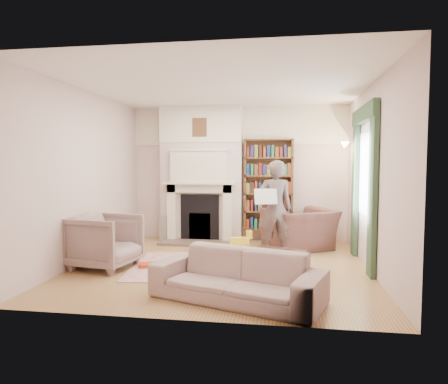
% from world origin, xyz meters
% --- Properties ---
extents(floor, '(4.50, 4.50, 0.00)m').
position_xyz_m(floor, '(0.00, 0.00, 0.00)').
color(floor, olive).
rests_on(floor, ground).
extents(ceiling, '(4.50, 4.50, 0.00)m').
position_xyz_m(ceiling, '(0.00, 0.00, 2.80)').
color(ceiling, white).
rests_on(ceiling, wall_back).
extents(wall_back, '(4.50, 0.00, 4.50)m').
position_xyz_m(wall_back, '(0.00, 2.25, 1.40)').
color(wall_back, beige).
rests_on(wall_back, floor).
extents(wall_front, '(4.50, 0.00, 4.50)m').
position_xyz_m(wall_front, '(0.00, -2.25, 1.40)').
color(wall_front, beige).
rests_on(wall_front, floor).
extents(wall_left, '(0.00, 4.50, 4.50)m').
position_xyz_m(wall_left, '(-2.25, 0.00, 1.40)').
color(wall_left, beige).
rests_on(wall_left, floor).
extents(wall_right, '(0.00, 4.50, 4.50)m').
position_xyz_m(wall_right, '(2.25, 0.00, 1.40)').
color(wall_right, beige).
rests_on(wall_right, floor).
extents(fireplace, '(1.70, 0.58, 2.80)m').
position_xyz_m(fireplace, '(-0.75, 2.05, 1.39)').
color(fireplace, beige).
rests_on(fireplace, floor).
extents(bookcase, '(1.00, 0.24, 1.85)m').
position_xyz_m(bookcase, '(0.65, 2.12, 1.18)').
color(bookcase, brown).
rests_on(bookcase, floor).
extents(window, '(0.02, 0.90, 1.30)m').
position_xyz_m(window, '(2.23, 0.40, 1.45)').
color(window, silver).
rests_on(window, wall_right).
extents(curtain_left, '(0.07, 0.32, 2.40)m').
position_xyz_m(curtain_left, '(2.20, -0.30, 1.20)').
color(curtain_left, '#2C442D').
rests_on(curtain_left, floor).
extents(curtain_right, '(0.07, 0.32, 2.40)m').
position_xyz_m(curtain_right, '(2.20, 1.10, 1.20)').
color(curtain_right, '#2C442D').
rests_on(curtain_right, floor).
extents(pelmet, '(0.09, 1.70, 0.24)m').
position_xyz_m(pelmet, '(2.19, 0.40, 2.38)').
color(pelmet, '#2C442D').
rests_on(pelmet, wall_right).
extents(wall_sconce, '(0.20, 0.24, 0.24)m').
position_xyz_m(wall_sconce, '(2.03, 1.50, 1.90)').
color(wall_sconce, gold).
rests_on(wall_sconce, wall_right).
extents(rug, '(2.57, 2.07, 0.01)m').
position_xyz_m(rug, '(-0.17, -0.09, 0.01)').
color(rug, beige).
rests_on(rug, floor).
extents(armchair_reading, '(1.53, 1.47, 0.76)m').
position_xyz_m(armchair_reading, '(1.26, 1.41, 0.38)').
color(armchair_reading, '#452C25').
rests_on(armchair_reading, floor).
extents(armchair_left, '(1.05, 1.03, 0.83)m').
position_xyz_m(armchair_left, '(-1.75, -0.40, 0.41)').
color(armchair_left, '#A09784').
rests_on(armchair_left, floor).
extents(sofa, '(2.15, 1.39, 0.59)m').
position_xyz_m(sofa, '(0.43, -1.58, 0.29)').
color(sofa, '#BDAE9C').
rests_on(sofa, floor).
extents(man_reading, '(0.69, 0.53, 1.67)m').
position_xyz_m(man_reading, '(0.81, 0.81, 0.83)').
color(man_reading, '#574745').
rests_on(man_reading, floor).
extents(newspaper, '(0.40, 0.20, 0.26)m').
position_xyz_m(newspaper, '(0.66, 0.61, 1.06)').
color(newspaper, silver).
rests_on(newspaper, man_reading).
extents(coffee_table, '(0.82, 0.69, 0.45)m').
position_xyz_m(coffee_table, '(0.89, -0.82, 0.23)').
color(coffee_table, '#351A12').
rests_on(coffee_table, floor).
extents(paraffin_heater, '(0.32, 0.32, 0.55)m').
position_xyz_m(paraffin_heater, '(-1.53, 1.90, 0.28)').
color(paraffin_heater, '#A5A7AC').
rests_on(paraffin_heater, floor).
extents(rocking_horse, '(0.56, 0.35, 0.46)m').
position_xyz_m(rocking_horse, '(0.21, 0.63, 0.23)').
color(rocking_horse, yellow).
rests_on(rocking_horse, rug).
extents(board_game, '(0.41, 0.41, 0.03)m').
position_xyz_m(board_game, '(-0.22, 0.02, 0.03)').
color(board_game, '#DBD64D').
rests_on(board_game, rug).
extents(game_box_lid, '(0.39, 0.33, 0.06)m').
position_xyz_m(game_box_lid, '(-1.08, -0.27, 0.04)').
color(game_box_lid, red).
rests_on(game_box_lid, rug).
extents(comic_annuals, '(0.59, 0.58, 0.02)m').
position_xyz_m(comic_annuals, '(0.25, -0.33, 0.02)').
color(comic_annuals, red).
rests_on(comic_annuals, rug).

